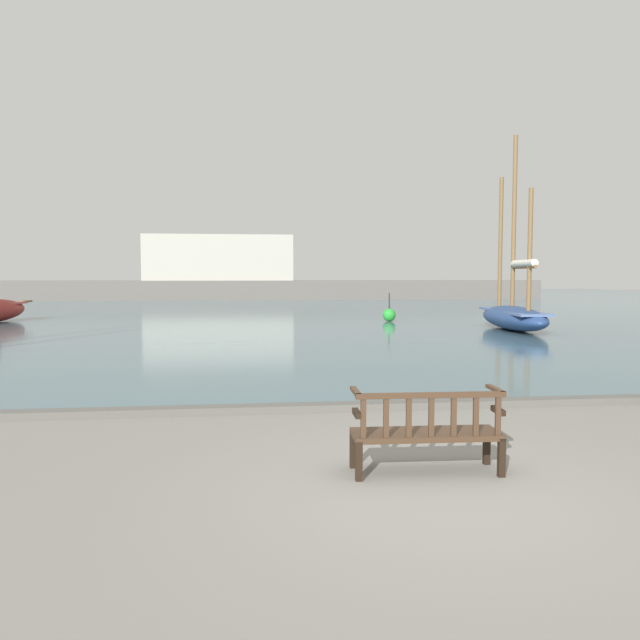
# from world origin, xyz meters

# --- Properties ---
(ground_plane) EXTENTS (160.00, 160.00, 0.00)m
(ground_plane) POSITION_xyz_m (0.00, 0.00, 0.00)
(ground_plane) COLOR gray
(harbor_water) EXTENTS (100.00, 80.00, 0.08)m
(harbor_water) POSITION_xyz_m (0.00, 44.00, 0.04)
(harbor_water) COLOR #476670
(harbor_water) RESTS_ON ground
(quay_edge_kerb) EXTENTS (40.00, 0.30, 0.12)m
(quay_edge_kerb) POSITION_xyz_m (0.00, 3.85, 0.06)
(quay_edge_kerb) COLOR #5B5954
(quay_edge_kerb) RESTS_ON ground
(park_bench) EXTENTS (1.62, 0.58, 0.92)m
(park_bench) POSITION_xyz_m (0.06, 0.64, 0.47)
(park_bench) COLOR black
(park_bench) RESTS_ON ground
(sailboat_outer_starboard) EXTENTS (2.23, 6.11, 7.31)m
(sailboat_outer_starboard) POSITION_xyz_m (8.25, 16.77, 0.71)
(sailboat_outer_starboard) COLOR navy
(sailboat_outer_starboard) RESTS_ON harbor_water
(channel_buoy) EXTENTS (0.58, 0.58, 1.28)m
(channel_buoy) POSITION_xyz_m (4.53, 21.43, 0.38)
(channel_buoy) COLOR green
(channel_buoy) RESTS_ON harbor_water
(far_breakwater) EXTENTS (47.51, 2.40, 5.50)m
(far_breakwater) POSITION_xyz_m (-1.30, 46.95, 1.75)
(far_breakwater) COLOR #66605B
(far_breakwater) RESTS_ON ground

